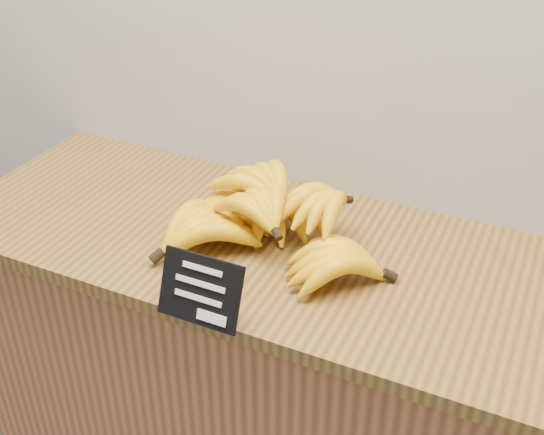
{
  "coord_description": "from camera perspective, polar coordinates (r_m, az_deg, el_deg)",
  "views": [
    {
      "loc": [
        0.48,
        1.72,
        1.7
      ],
      "look_at": [
        0.02,
        2.7,
        1.02
      ],
      "focal_mm": 45.0,
      "sensor_mm": 36.0,
      "label": 1
    }
  ],
  "objects": [
    {
      "name": "counter_top",
      "position": [
        1.37,
        0.89,
        -2.72
      ],
      "size": [
        1.42,
        0.54,
        0.03
      ],
      "primitive_type": "cube",
      "color": "brown",
      "rests_on": "counter"
    },
    {
      "name": "chalkboard_sign",
      "position": [
        1.16,
        -6.04,
        -6.07
      ],
      "size": [
        0.15,
        0.05,
        0.11
      ],
      "primitive_type": "cube",
      "rotation": [
        -0.38,
        0.0,
        0.0
      ],
      "color": "black",
      "rests_on": "counter_top"
    },
    {
      "name": "banana_pile",
      "position": [
        1.35,
        -0.78,
        -0.07
      ],
      "size": [
        0.53,
        0.33,
        0.12
      ],
      "color": "yellow",
      "rests_on": "counter_top"
    },
    {
      "name": "counter",
      "position": [
        1.68,
        0.75,
        -15.85
      ],
      "size": [
        1.36,
        0.5,
        0.9
      ],
      "primitive_type": "cube",
      "color": "#A76236",
      "rests_on": "ground"
    }
  ]
}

